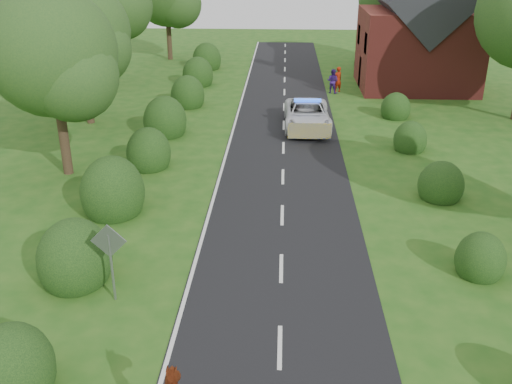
# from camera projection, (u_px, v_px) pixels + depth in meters

# --- Properties ---
(ground) EXTENTS (120.00, 120.00, 0.00)m
(ground) POSITION_uv_depth(u_px,v_px,m) (280.00, 348.00, 15.19)
(ground) COLOR #215417
(road) EXTENTS (6.00, 70.00, 0.02)m
(road) POSITION_uv_depth(u_px,v_px,m) (283.00, 154.00, 28.89)
(road) COLOR black
(road) RESTS_ON ground
(road_markings) EXTENTS (4.96, 70.00, 0.01)m
(road_markings) POSITION_uv_depth(u_px,v_px,m) (249.00, 169.00, 27.06)
(road_markings) COLOR white
(road_markings) RESTS_ON road
(hedgerow_left) EXTENTS (2.75, 50.41, 3.00)m
(hedgerow_left) POSITION_uv_depth(u_px,v_px,m) (140.00, 162.00, 25.87)
(hedgerow_left) COLOR black
(hedgerow_left) RESTS_ON ground
(hedgerow_right) EXTENTS (2.10, 45.78, 2.10)m
(hedgerow_right) POSITION_uv_depth(u_px,v_px,m) (434.00, 175.00, 24.91)
(hedgerow_right) COLOR black
(hedgerow_right) RESTS_ON ground
(tree_left_a) EXTENTS (5.74, 5.60, 8.38)m
(tree_left_a) POSITION_uv_depth(u_px,v_px,m) (57.00, 58.00, 24.31)
(tree_left_a) COLOR #332316
(tree_left_a) RESTS_ON ground
(tree_left_b) EXTENTS (5.74, 5.60, 8.07)m
(tree_left_b) POSITION_uv_depth(u_px,v_px,m) (84.00, 36.00, 31.81)
(tree_left_b) COLOR #332316
(tree_left_b) RESTS_ON ground
(tree_right_c) EXTENTS (6.15, 6.00, 8.58)m
(tree_right_c) POSITION_uv_depth(u_px,v_px,m) (398.00, 1.00, 47.19)
(tree_right_c) COLOR #332316
(tree_right_c) RESTS_ON ground
(road_sign) EXTENTS (1.06, 0.08, 2.53)m
(road_sign) POSITION_uv_depth(u_px,v_px,m) (110.00, 251.00, 16.58)
(road_sign) COLOR gray
(road_sign) RESTS_ON ground
(house) EXTENTS (8.00, 7.40, 9.17)m
(house) POSITION_uv_depth(u_px,v_px,m) (419.00, 35.00, 40.63)
(house) COLOR maroon
(house) RESTS_ON ground
(police_van) EXTENTS (2.65, 5.66, 1.70)m
(police_van) POSITION_uv_depth(u_px,v_px,m) (307.00, 115.00, 32.74)
(police_van) COLOR silver
(police_van) RESTS_ON ground
(pedestrian_red) EXTENTS (0.79, 0.73, 1.81)m
(pedestrian_red) POSITION_uv_depth(u_px,v_px,m) (338.00, 79.00, 40.52)
(pedestrian_red) COLOR #971E09
(pedestrian_red) RESTS_ON ground
(pedestrian_purple) EXTENTS (1.03, 0.95, 1.71)m
(pedestrian_purple) POSITION_uv_depth(u_px,v_px,m) (333.00, 81.00, 40.28)
(pedestrian_purple) COLOR #391A71
(pedestrian_purple) RESTS_ON ground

